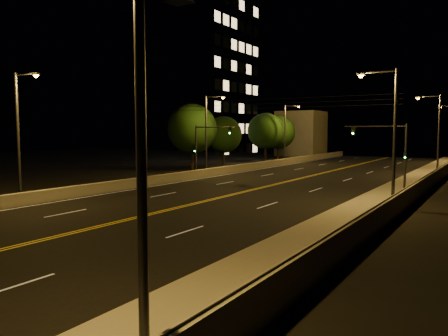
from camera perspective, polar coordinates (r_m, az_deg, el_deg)
The scene contains 22 objects.
road at distance 31.90m, azimuth -1.12°, elevation -4.04°, with size 18.00×120.00×0.02m, color black.
sidewalk at distance 27.54m, azimuth 18.08°, elevation -5.41°, with size 3.60×120.00×0.30m, color gray.
curb at distance 28.06m, azimuth 14.36°, elevation -5.29°, with size 0.14×120.00×0.15m, color gray.
parapet_wall at distance 27.09m, azimuth 21.51°, elevation -4.29°, with size 0.30×120.00×1.00m, color #9F9885.
jersey_barrier at distance 37.69m, azimuth -12.96°, elevation -2.13°, with size 0.45×120.00×0.87m, color #9F9885.
distant_building_left at distance 88.08m, azimuth 10.04°, elevation 4.44°, with size 8.00×8.00×8.77m, color gray.
parapet_rail at distance 27.01m, azimuth 21.55°, elevation -3.18°, with size 0.06×0.06×120.00m, color black.
lane_markings at distance 31.84m, azimuth -1.19°, elevation -4.03°, with size 17.32×116.00×0.00m.
streetlight_0 at distance 8.33m, azimuth -12.25°, elevation 5.80°, with size 2.55×0.28×8.81m.
streetlight_1 at distance 29.39m, azimuth 20.89°, elevation 4.86°, with size 2.55×0.28×8.81m.
streetlight_2 at distance 52.44m, azimuth 25.96°, elevation 4.56°, with size 2.55×0.28×8.81m.
streetlight_4 at distance 32.42m, azimuth -25.07°, elevation 4.70°, with size 2.55×0.28×8.81m.
streetlight_5 at distance 48.35m, azimuth -2.07°, elevation 5.07°, with size 2.55×0.28×8.81m.
streetlight_6 at distance 66.75m, azimuth 8.19°, elevation 4.97°, with size 2.55×0.28×8.81m.
traffic_signal_right at distance 38.20m, azimuth 21.07°, elevation 2.44°, with size 5.11×0.31×5.52m.
traffic_signal_left at distance 45.66m, azimuth -2.60°, elevation 3.11°, with size 5.11×0.31×5.52m.
overhead_wires at distance 39.87m, azimuth 6.47°, elevation 8.37°, with size 22.00×0.03×0.83m.
building_tower at distance 78.73m, azimuth -5.89°, elevation 11.17°, with size 24.00×15.00×28.36m.
tree_0 at distance 53.77m, azimuth -4.18°, elevation 5.12°, with size 6.08×6.08×8.23m.
tree_1 at distance 61.03m, azimuth -0.09°, elevation 4.37°, with size 5.16×5.16×6.99m.
tree_2 at distance 69.79m, azimuth 5.45°, elevation 4.83°, with size 5.75×5.75×7.80m.
tree_3 at distance 72.09m, azimuth 7.09°, elevation 4.69°, with size 5.56×5.56×7.53m.
Camera 1 is at (17.35, -6.31, 4.96)m, focal length 35.00 mm.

